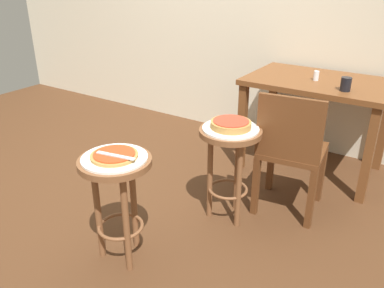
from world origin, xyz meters
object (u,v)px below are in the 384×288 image
Objects in this scene: dining_table at (318,94)px; wooden_chair at (291,150)px; serving_plate_middle at (231,129)px; cup_near_edge at (346,84)px; pizza_server_knife at (116,156)px; pizza_middle at (231,124)px; stool_foreground at (117,186)px; condiment_shaker at (316,76)px; pizza_foreground at (114,155)px; stool_middle at (230,153)px; serving_plate_foreground at (115,158)px.

dining_table is 0.74m from wooden_chair.
cup_near_edge is at bearing 59.51° from serving_plate_middle.
pizza_server_knife is (-0.51, -1.69, 0.03)m from dining_table.
pizza_middle is at bearing 0.00° from serving_plate_middle.
serving_plate_middle is (0.31, 0.69, 0.17)m from stool_foreground.
condiment_shaker is 1.73m from pizza_server_knife.
pizza_foreground is 0.71× the size of serving_plate_middle.
pizza_middle is at bearing 0.00° from stool_middle.
condiment_shaker reaches higher than serving_plate_middle.
wooden_chair is (0.09, -0.68, -0.32)m from condiment_shaker.
stool_middle is (0.31, 0.69, 0.00)m from stool_foreground.
wooden_chair is (0.61, 0.95, -0.17)m from serving_plate_foreground.
pizza_middle reaches higher than serving_plate_middle.
cup_near_edge is (0.77, 1.47, 0.33)m from stool_foreground.
stool_foreground is 2.86× the size of pizza_server_knife.
stool_middle is 0.17m from serving_plate_middle.
dining_table is at bearing 77.00° from serving_plate_middle.
dining_table is at bearing 72.20° from pizza_foreground.
serving_plate_foreground is 0.05m from pizza_server_knife.
wooden_chair reaches higher than serving_plate_middle.
wooden_chair is (0.30, 0.27, -0.20)m from pizza_middle.
wooden_chair is at bearing 57.39° from serving_plate_foreground.
cup_near_edge is (0.46, 0.79, 0.14)m from pizza_middle.
serving_plate_foreground is 0.76m from pizza_middle.
serving_plate_foreground is 1.40× the size of pizza_foreground.
serving_plate_foreground is at bearing -114.24° from pizza_middle.
wooden_chair reaches higher than pizza_foreground.
wooden_chair is at bearing 57.39° from stool_foreground.
cup_near_edge is (0.46, 0.79, 0.33)m from stool_middle.
stool_middle is at bearing -103.00° from dining_table.
pizza_server_knife is at bearing -33.69° from pizza_foreground.
wooden_chair reaches higher than condiment_shaker.
stool_middle is at bearing 57.82° from pizza_server_knife.
stool_middle is 1.02m from condiment_shaker.
serving_plate_foreground is at bearing 135.69° from pizza_server_knife.
serving_plate_middle is 1.58× the size of pizza_server_knife.
pizza_server_knife is (0.03, -0.02, 0.01)m from pizza_foreground.
stool_middle is at bearing -138.49° from wooden_chair.
cup_near_edge is 1.67m from pizza_server_knife.
stool_foreground is 0.20m from pizza_server_knife.
dining_table is at bearing 72.20° from stool_foreground.
serving_plate_middle is 0.41× the size of wooden_chair.
cup_near_edge is 0.30m from condiment_shaker.
wooden_chair is at bearing 57.39° from pizza_foreground.
stool_middle is at bearing 65.76° from pizza_foreground.
pizza_middle is 0.76m from pizza_server_knife.
stool_middle is at bearing 0.00° from pizza_middle.
stool_foreground is 8.75× the size of condiment_shaker.
serving_plate_middle is at bearing -102.56° from condiment_shaker.
cup_near_edge is at bearing 59.51° from stool_middle.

